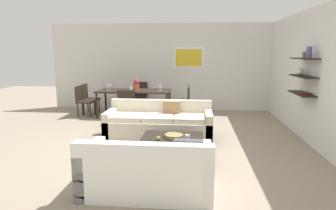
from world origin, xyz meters
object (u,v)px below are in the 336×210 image
(sofa_beige, at_px, (159,125))
(dining_chair_right_far, at_px, (185,98))
(wine_glass_foot, at_px, (131,88))
(decorative_bowl, at_px, (174,136))
(dining_chair_left_far, at_px, (88,97))
(coffee_table, at_px, (172,149))
(dining_chair_foot, at_px, (127,104))
(dining_chair_head, at_px, (140,94))
(wine_glass_left_near, at_px, (107,86))
(wine_glass_left_far, at_px, (110,85))
(apple_on_coffee_table, at_px, (158,138))
(wine_glass_right_near, at_px, (160,87))
(wine_glass_head, at_px, (137,85))
(dining_chair_left_near, at_px, (83,99))
(dining_table, at_px, (134,92))
(candle_jar, at_px, (187,137))
(loveseat_white, at_px, (148,171))
(wine_glass_right_far, at_px, (160,85))
(centerpiece_vase, at_px, (137,84))
(dining_chair_right_near, at_px, (184,101))

(sofa_beige, distance_m, dining_chair_right_far, 2.36)
(wine_glass_foot, bearing_deg, decorative_bowl, -64.27)
(dining_chair_left_far, bearing_deg, coffee_table, -51.71)
(coffee_table, bearing_deg, dining_chair_foot, 118.80)
(dining_chair_foot, relative_size, dining_chair_head, 1.00)
(wine_glass_left_near, height_order, wine_glass_left_far, wine_glass_left_near)
(apple_on_coffee_table, bearing_deg, wine_glass_right_near, 96.71)
(dining_chair_head, height_order, wine_glass_head, wine_glass_head)
(wine_glass_left_near, bearing_deg, wine_glass_right_near, 0.00)
(sofa_beige, relative_size, dining_chair_right_far, 2.54)
(sofa_beige, bearing_deg, apple_on_coffee_table, -83.64)
(dining_chair_head, relative_size, wine_glass_right_near, 5.53)
(dining_chair_left_near, bearing_deg, wine_glass_head, 22.93)
(coffee_table, xyz_separation_m, wine_glass_left_far, (-2.11, 3.46, 0.68))
(dining_table, relative_size, dining_chair_foot, 2.36)
(wine_glass_left_far, bearing_deg, candle_jar, -55.70)
(loveseat_white, height_order, decorative_bowl, loveseat_white)
(dining_chair_left_far, distance_m, wine_glass_left_near, 0.85)
(sofa_beige, relative_size, wine_glass_foot, 14.55)
(dining_chair_left_near, height_order, wine_glass_right_far, wine_glass_right_far)
(dining_chair_left_far, bearing_deg, dining_chair_foot, -36.73)
(wine_glass_left_near, distance_m, wine_glass_head, 0.91)
(wine_glass_right_far, bearing_deg, dining_chair_left_near, -171.62)
(loveseat_white, relative_size, wine_glass_left_near, 9.58)
(dining_chair_right_far, distance_m, wine_glass_right_near, 0.85)
(coffee_table, xyz_separation_m, wine_glass_left_near, (-2.11, 3.24, 0.69))
(apple_on_coffee_table, height_order, wine_glass_right_far, wine_glass_right_far)
(apple_on_coffee_table, height_order, dining_table, dining_table)
(decorative_bowl, bearing_deg, centerpiece_vase, 111.79)
(coffee_table, height_order, wine_glass_right_near, wine_glass_right_near)
(dining_table, distance_m, wine_glass_left_far, 0.78)
(dining_table, relative_size, dining_chair_left_far, 2.36)
(coffee_table, height_order, dining_chair_left_near, dining_chair_left_near)
(dining_chair_left_near, relative_size, dining_chair_right_far, 1.00)
(dining_chair_left_far, bearing_deg, wine_glass_right_near, -8.38)
(wine_glass_left_near, height_order, wine_glass_head, wine_glass_left_near)
(coffee_table, relative_size, wine_glass_left_far, 6.68)
(candle_jar, height_order, wine_glass_head, wine_glass_head)
(dining_chair_right_near, distance_m, wine_glass_left_near, 2.23)
(sofa_beige, bearing_deg, candle_jar, -63.37)
(coffee_table, bearing_deg, decorative_bowl, 61.33)
(dining_table, bearing_deg, candle_jar, -64.21)
(decorative_bowl, distance_m, wine_glass_foot, 3.24)
(apple_on_coffee_table, relative_size, dining_chair_right_near, 0.09)
(wine_glass_right_far, relative_size, wine_glass_left_far, 1.16)
(decorative_bowl, height_order, wine_glass_head, wine_glass_head)
(wine_glass_right_far, bearing_deg, dining_table, -171.28)
(candle_jar, distance_m, wine_glass_left_far, 4.23)
(wine_glass_left_near, relative_size, wine_glass_foot, 1.15)
(decorative_bowl, bearing_deg, dining_chair_head, 108.50)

